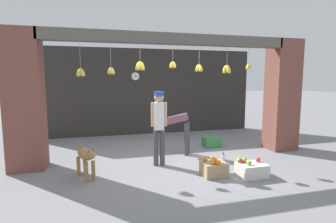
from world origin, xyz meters
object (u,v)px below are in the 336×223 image
dog (86,157)px  fruit_crate_oranges (214,168)px  fruit_crate_apples (251,169)px  shopkeeper (159,123)px  worker_stooping (178,126)px  produce_box_green (212,142)px  wall_clock (135,76)px  water_bottle (223,158)px

dog → fruit_crate_oranges: size_ratio=1.69×
fruit_crate_oranges → fruit_crate_apples: bearing=-18.3°
dog → shopkeeper: bearing=82.1°
dog → worker_stooping: worker_stooping is taller
fruit_crate_oranges → produce_box_green: bearing=66.8°
fruit_crate_apples → fruit_crate_oranges: bearing=161.7°
wall_clock → water_bottle: bearing=-67.6°
shopkeeper → fruit_crate_oranges: bearing=142.5°
fruit_crate_apples → wall_clock: 5.01m
shopkeeper → fruit_crate_oranges: 1.47m
worker_stooping → water_bottle: 1.36m
fruit_crate_oranges → produce_box_green: 2.16m
fruit_crate_apples → worker_stooping: bearing=116.6°
wall_clock → shopkeeper: bearing=-89.4°
wall_clock → fruit_crate_apples: bearing=-69.9°
produce_box_green → water_bottle: 1.39m
dog → water_bottle: bearing=70.7°
shopkeeper → wall_clock: wall_clock is taller
fruit_crate_oranges → wall_clock: size_ratio=1.68×
fruit_crate_apples → water_bottle: 0.88m
dog → produce_box_green: (3.24, 1.52, -0.28)m
worker_stooping → fruit_crate_oranges: size_ratio=2.31×
dog → shopkeeper: 1.63m
dog → produce_box_green: dog is taller
produce_box_green → wall_clock: 3.33m
dog → fruit_crate_oranges: (2.39, -0.47, -0.27)m
fruit_crate_apples → produce_box_green: fruit_crate_apples is taller
dog → produce_box_green: bearing=92.4°
worker_stooping → wall_clock: size_ratio=3.89×
fruit_crate_apples → produce_box_green: bearing=85.6°
fruit_crate_oranges → fruit_crate_apples: (0.68, -0.23, -0.01)m
fruit_crate_oranges → fruit_crate_apples: size_ratio=0.86×
worker_stooping → fruit_crate_apples: size_ratio=1.97×
water_bottle → wall_clock: 4.22m
dog → water_bottle: 2.93m
shopkeeper → produce_box_green: bearing=-140.4°
worker_stooping → water_bottle: (0.76, -0.96, -0.59)m
shopkeeper → produce_box_green: 2.22m
fruit_crate_apples → produce_box_green: 2.22m
dog → worker_stooping: bearing=95.0°
shopkeeper → fruit_crate_apples: shopkeeper is taller
worker_stooping → wall_clock: (-0.69, 2.56, 1.25)m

